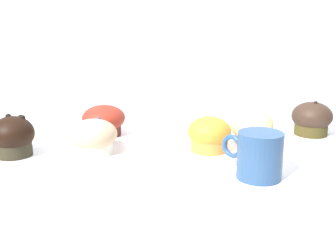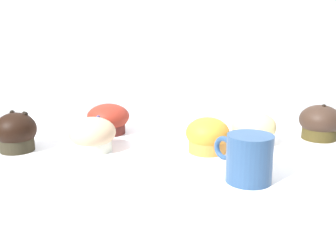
# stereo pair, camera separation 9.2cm
# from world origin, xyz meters

# --- Properties ---
(wall_back) EXTENTS (3.20, 0.10, 1.80)m
(wall_back) POSITION_xyz_m (0.00, 0.60, 0.90)
(wall_back) COLOR #B2B7BC
(wall_back) RESTS_ON ground
(muffin_front_center) EXTENTS (0.10, 0.10, 0.08)m
(muffin_front_center) POSITION_xyz_m (0.07, 0.03, 0.95)
(muffin_front_center) COLOR #CB8137
(muffin_front_center) RESTS_ON display_counter
(muffin_back_left) EXTENTS (0.10, 0.10, 0.09)m
(muffin_back_left) POSITION_xyz_m (0.33, 0.18, 0.95)
(muffin_back_left) COLOR #3C3215
(muffin_back_left) RESTS_ON display_counter
(muffin_back_right) EXTENTS (0.10, 0.10, 0.08)m
(muffin_back_right) POSITION_xyz_m (0.17, 0.11, 0.95)
(muffin_back_right) COLOR white
(muffin_back_right) RESTS_ON display_counter
(muffin_front_left) EXTENTS (0.09, 0.09, 0.09)m
(muffin_front_left) POSITION_xyz_m (-0.35, -0.04, 0.95)
(muffin_front_left) COLOR #2C271A
(muffin_front_left) RESTS_ON display_counter
(muffin_front_right) EXTENTS (0.11, 0.11, 0.08)m
(muffin_front_right) POSITION_xyz_m (-0.19, -0.01, 0.95)
(muffin_front_right) COLOR silver
(muffin_front_right) RESTS_ON display_counter
(muffin_back_center) EXTENTS (0.11, 0.11, 0.08)m
(muffin_back_center) POSITION_xyz_m (-0.20, 0.13, 0.95)
(muffin_back_center) COLOR #52201C
(muffin_back_center) RESTS_ON display_counter
(coffee_cup) EXTENTS (0.11, 0.10, 0.09)m
(coffee_cup) POSITION_xyz_m (0.16, -0.12, 0.96)
(coffee_cup) COLOR navy
(coffee_cup) RESTS_ON display_counter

